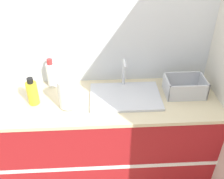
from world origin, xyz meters
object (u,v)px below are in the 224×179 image
Objects in this scene: sink at (125,95)px; dish_rack at (184,88)px; bottle_white_spray at (51,74)px; bottle_yellow at (32,92)px; paper_towel_roll at (67,93)px.

dish_rack is (0.50, 0.02, 0.04)m from sink.
bottle_white_spray is 0.28m from bottle_yellow.
sink is at bearing -18.82° from bottle_white_spray.
paper_towel_roll is 0.28m from bottle_yellow.
bottle_white_spray reaches higher than bottle_yellow.
sink reaches higher than dish_rack.
sink is 2.23× the size of bottle_white_spray.
bottle_white_spray is at bearing 170.50° from dish_rack.
bottle_white_spray is at bearing 161.18° from sink.
paper_towel_roll is at bearing -172.72° from dish_rack.
bottle_yellow is (-0.28, 0.06, -0.02)m from paper_towel_roll.
sink is 2.37× the size of paper_towel_roll.
paper_towel_roll is at bearing -167.96° from sink.
paper_towel_roll reaches higher than bottle_yellow.
paper_towel_roll is 0.75× the size of dish_rack.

